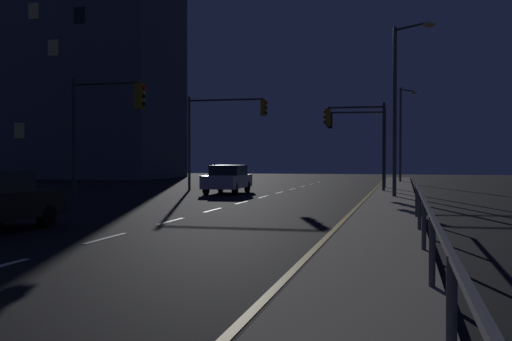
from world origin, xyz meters
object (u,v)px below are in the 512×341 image
car_oncoming (228,179)px  traffic_light_near_left (105,117)px  traffic_light_mid_right (358,132)px  street_lamp_mid_block (403,125)px  traffic_light_overhead_east (222,123)px  street_lamp_far_end (401,95)px  building_distant (87,81)px  traffic_light_mid_left (357,129)px

car_oncoming → traffic_light_near_left: traffic_light_near_left is taller
traffic_light_mid_right → street_lamp_mid_block: size_ratio=0.66×
traffic_light_mid_right → car_oncoming: bearing=-138.2°
traffic_light_near_left → traffic_light_overhead_east: bearing=88.0°
street_lamp_far_end → traffic_light_near_left: bearing=-144.6°
car_oncoming → street_lamp_mid_block: size_ratio=0.60×
traffic_light_near_left → street_lamp_mid_block: street_lamp_mid_block is taller
traffic_light_overhead_east → street_lamp_far_end: size_ratio=0.72×
street_lamp_mid_block → building_distant: size_ratio=0.37×
traffic_light_mid_right → traffic_light_overhead_east: (-7.88, -3.32, 0.46)m
street_lamp_mid_block → street_lamp_far_end: size_ratio=0.94×
traffic_light_mid_left → traffic_light_mid_right: bearing=92.9°
traffic_light_mid_right → traffic_light_overhead_east: traffic_light_overhead_east is taller
car_oncoming → building_distant: 33.58m
street_lamp_far_end → car_oncoming: bearing=162.1°
traffic_light_mid_right → street_lamp_far_end: (2.62, -9.00, 1.28)m
traffic_light_mid_left → building_distant: building_distant is taller
car_oncoming → traffic_light_mid_right: traffic_light_mid_right is taller
car_oncoming → traffic_light_overhead_east: bearing=113.5°
traffic_light_overhead_east → street_lamp_mid_block: street_lamp_mid_block is taller
traffic_light_mid_right → building_distant: size_ratio=0.25×
street_lamp_mid_block → traffic_light_overhead_east: bearing=-126.1°
traffic_light_overhead_east → building_distant: bearing=135.5°
street_lamp_far_end → traffic_light_mid_right: bearing=106.2°
street_lamp_mid_block → building_distant: bearing=168.8°
street_lamp_mid_block → traffic_light_mid_right: bearing=-103.6°
traffic_light_overhead_east → street_lamp_far_end: street_lamp_far_end is taller
traffic_light_overhead_east → building_distant: size_ratio=0.29×
street_lamp_far_end → traffic_light_overhead_east: bearing=151.5°
traffic_light_overhead_east → street_lamp_mid_block: (10.57, 14.49, 0.56)m
traffic_light_mid_right → traffic_light_near_left: size_ratio=0.98×
traffic_light_overhead_east → street_lamp_mid_block: 17.94m
traffic_light_near_left → traffic_light_mid_left: size_ratio=1.02×
car_oncoming → street_lamp_mid_block: bearing=61.3°
traffic_light_near_left → building_distant: bearing=121.1°
traffic_light_mid_left → traffic_light_overhead_east: size_ratio=0.86×
traffic_light_mid_left → street_lamp_mid_block: bearing=80.4°
street_lamp_far_end → building_distant: (-31.59, 26.42, 5.08)m
traffic_light_mid_right → traffic_light_mid_left: size_ratio=1.00×
car_oncoming → traffic_light_mid_left: 7.79m
car_oncoming → traffic_light_overhead_east: size_ratio=0.78×
traffic_light_mid_left → traffic_light_near_left: bearing=-123.1°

